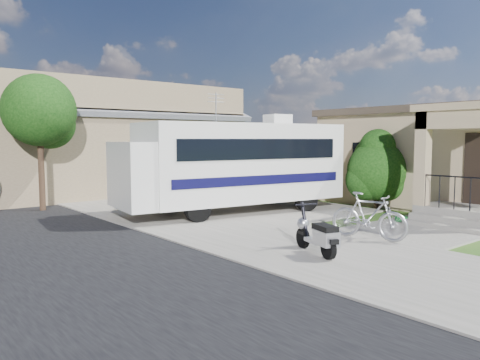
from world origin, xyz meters
TOP-DOWN VIEW (x-y plane):
  - ground at (0.00, 0.00)m, footprint 120.00×120.00m
  - sidewalk_slab at (-1.00, 10.00)m, footprint 4.00×80.00m
  - driveway_slab at (1.50, 4.50)m, footprint 7.00×6.00m
  - walk_slab at (3.00, -1.00)m, footprint 4.00×3.00m
  - house at (8.88, 1.43)m, footprint 9.47×7.80m
  - warehouse at (0.00, 13.97)m, footprint 12.50×8.40m
  - street_tree_a at (-3.70, 9.05)m, footprint 2.44×2.40m
  - motorhome at (0.84, 4.42)m, footprint 7.69×3.33m
  - shrub at (5.35, 2.14)m, footprint 2.26×2.15m
  - scooter at (-1.39, -1.09)m, footprint 0.77×1.48m
  - bicycle at (0.63, -0.89)m, footprint 0.98×1.91m
  - garden_hose at (3.49, -0.00)m, footprint 0.36×0.36m

SIDE VIEW (x-z plane):
  - ground at x=0.00m, z-range 0.00..0.00m
  - driveway_slab at x=1.50m, z-range 0.00..0.05m
  - walk_slab at x=3.00m, z-range 0.00..0.05m
  - sidewalk_slab at x=-1.00m, z-range 0.00..0.06m
  - garden_hose at x=3.49m, z-range 0.00..0.16m
  - scooter at x=-1.39m, z-range -0.05..0.96m
  - bicycle at x=0.63m, z-range 0.00..1.11m
  - shrub at x=5.35m, z-range 0.03..2.80m
  - motorhome at x=0.84m, z-range -0.27..3.55m
  - house at x=8.88m, z-range 0.00..3.55m
  - warehouse at x=0.00m, z-range -0.53..4.51m
  - street_tree_a at x=-3.70m, z-range 0.96..5.54m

